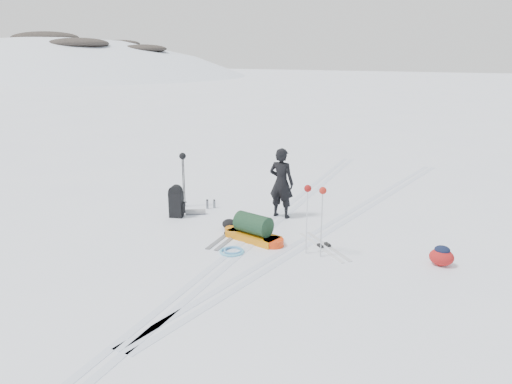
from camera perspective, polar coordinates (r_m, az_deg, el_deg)
ground at (r=11.28m, az=0.14°, el=-4.94°), size 200.00×200.00×0.00m
ski_tracks at (r=11.79m, az=4.75°, el=-4.05°), size 3.38×17.97×0.01m
skier at (r=12.27m, az=2.92°, el=1.03°), size 0.65×0.43×1.75m
pulk_sled at (r=10.92m, az=-0.31°, el=-4.38°), size 1.61×0.75×0.59m
expedition_rucksack at (r=12.55m, az=-8.85°, el=-1.16°), size 0.75×0.74×0.82m
ski_poles_black at (r=13.15m, az=-8.36°, el=3.33°), size 0.18×0.21×1.47m
ski_poles_silver at (r=9.89m, az=6.76°, el=-0.63°), size 0.46×0.16×1.45m
touring_skis_grey at (r=11.32m, az=-2.81°, el=-4.79°), size 0.48×2.03×0.07m
touring_skis_white at (r=10.71m, az=7.76°, el=-6.16°), size 1.53×1.36×0.07m
rope_coil at (r=10.35m, az=-2.73°, el=-6.75°), size 0.68×0.68×0.06m
small_daypack at (r=10.32m, az=20.45°, el=-6.85°), size 0.57×0.52×0.40m
thermos_pair at (r=13.20m, az=-5.20°, el=-1.38°), size 0.21×0.19×0.25m
stuff_sack at (r=11.62m, az=-2.99°, el=-3.70°), size 0.45×0.38×0.24m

